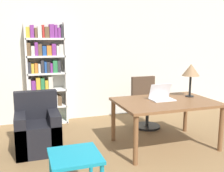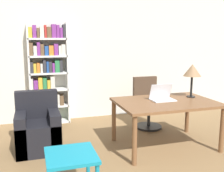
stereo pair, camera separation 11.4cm
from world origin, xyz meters
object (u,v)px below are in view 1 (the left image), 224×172
(table_lamp, at_px, (191,71))
(bookshelf, at_px, (45,74))
(side_table_blue, at_px, (75,163))
(desk, at_px, (165,106))
(laptop, at_px, (162,96))
(armchair, at_px, (38,131))
(office_chair, at_px, (146,105))

(table_lamp, relative_size, bookshelf, 0.27)
(side_table_blue, xyz_separation_m, bookshelf, (-0.05, 2.82, 0.57))
(desk, bearing_deg, table_lamp, 14.56)
(laptop, relative_size, armchair, 0.41)
(desk, xyz_separation_m, bookshelf, (-1.70, 1.77, 0.36))
(desk, bearing_deg, armchair, 166.82)
(laptop, height_order, table_lamp, table_lamp)
(office_chair, bearing_deg, desk, -97.90)
(desk, xyz_separation_m, office_chair, (0.13, 0.97, -0.22))
(side_table_blue, bearing_deg, desk, 32.46)
(desk, xyz_separation_m, table_lamp, (0.55, 0.14, 0.52))
(side_table_blue, bearing_deg, laptop, 34.85)
(office_chair, bearing_deg, table_lamp, -63.46)
(laptop, xyz_separation_m, office_chair, (0.16, 0.89, -0.36))
(laptop, distance_m, bookshelf, 2.39)
(armchair, bearing_deg, office_chair, 13.88)
(laptop, relative_size, office_chair, 0.38)
(side_table_blue, bearing_deg, armchair, 101.10)
(table_lamp, height_order, side_table_blue, table_lamp)
(desk, xyz_separation_m, armchair, (-1.94, 0.45, -0.35))
(armchair, xyz_separation_m, bookshelf, (0.24, 1.32, 0.71))
(armchair, relative_size, bookshelf, 0.44)
(desk, bearing_deg, bookshelf, 133.74)
(office_chair, bearing_deg, laptop, -100.21)
(laptop, distance_m, office_chair, 0.97)
(bookshelf, bearing_deg, armchair, -100.42)
(desk, height_order, bookshelf, bookshelf)
(bookshelf, bearing_deg, office_chair, -23.77)
(table_lamp, bearing_deg, armchair, 172.83)
(laptop, relative_size, table_lamp, 0.67)
(laptop, distance_m, table_lamp, 0.69)
(desk, relative_size, office_chair, 1.58)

